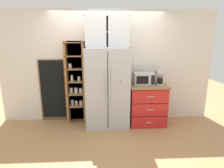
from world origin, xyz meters
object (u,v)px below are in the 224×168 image
object	(u,v)px
coffee_maker	(160,78)
mug_navy	(148,83)
refrigerator	(107,88)
chalkboard_menu	(53,91)
bottle_amber	(149,80)
microwave	(144,79)

from	to	relation	value
coffee_maker	mug_navy	world-z (taller)	coffee_maker
refrigerator	chalkboard_menu	size ratio (longest dim) A/B	1.18
chalkboard_menu	coffee_maker	bearing A→B (deg)	-6.22
mug_navy	bottle_amber	distance (m)	0.07
refrigerator	microwave	distance (m)	0.84
microwave	mug_navy	bearing A→B (deg)	-37.23
refrigerator	bottle_amber	xyz separation A→B (m)	(0.90, -0.02, 0.17)
microwave	bottle_amber	bearing A→B (deg)	-46.46
refrigerator	coffee_maker	world-z (taller)	refrigerator
microwave	mug_navy	distance (m)	0.15
refrigerator	coffee_maker	distance (m)	1.18
refrigerator	mug_navy	bearing A→B (deg)	0.15
mug_navy	chalkboard_menu	bearing A→B (deg)	172.31
microwave	chalkboard_menu	world-z (taller)	chalkboard_menu
microwave	refrigerator	bearing A→B (deg)	-174.88
chalkboard_menu	refrigerator	bearing A→B (deg)	-13.12
coffee_maker	bottle_amber	xyz separation A→B (m)	(-0.26, -0.05, -0.05)
microwave	chalkboard_menu	xyz separation A→B (m)	(-2.08, 0.22, -0.31)
coffee_maker	chalkboard_menu	size ratio (longest dim) A/B	0.21
bottle_amber	chalkboard_menu	xyz separation A→B (m)	(-2.17, 0.32, -0.29)
coffee_maker	mug_navy	size ratio (longest dim) A/B	2.83
refrigerator	microwave	world-z (taller)	refrigerator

